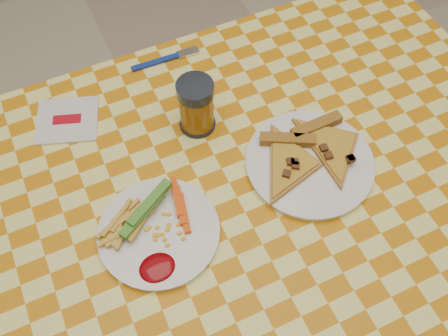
{
  "coord_description": "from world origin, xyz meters",
  "views": [
    {
      "loc": [
        -0.21,
        -0.4,
        1.58
      ],
      "look_at": [
        -0.0,
        0.06,
        0.78
      ],
      "focal_mm": 40.0,
      "sensor_mm": 36.0,
      "label": 1
    }
  ],
  "objects": [
    {
      "name": "ground",
      "position": [
        0.0,
        0.0,
        0.0
      ],
      "size": [
        8.0,
        8.0,
        0.0
      ],
      "primitive_type": "plane",
      "color": "beige",
      "rests_on": "ground"
    },
    {
      "name": "table",
      "position": [
        0.0,
        0.0,
        0.68
      ],
      "size": [
        1.28,
        0.88,
        0.76
      ],
      "color": "white",
      "rests_on": "ground"
    },
    {
      "name": "plate_left",
      "position": [
        -0.16,
        -0.01,
        0.76
      ],
      "size": [
        0.27,
        0.27,
        0.01
      ],
      "primitive_type": "cylinder",
      "rotation": [
        0.0,
        0.0,
        0.32
      ],
      "color": "white",
      "rests_on": "table"
    },
    {
      "name": "plate_right",
      "position": [
        0.16,
        0.01,
        0.76
      ],
      "size": [
        0.32,
        0.32,
        0.01
      ],
      "primitive_type": "cylinder",
      "rotation": [
        0.0,
        0.0,
        -0.38
      ],
      "color": "white",
      "rests_on": "table"
    },
    {
      "name": "fries_veggies",
      "position": [
        -0.17,
        0.01,
        0.78
      ],
      "size": [
        0.19,
        0.18,
        0.04
      ],
      "color": "gold",
      "rests_on": "plate_left"
    },
    {
      "name": "pizza_slices",
      "position": [
        0.16,
        0.02,
        0.78
      ],
      "size": [
        0.27,
        0.25,
        0.02
      ],
      "color": "#AF7735",
      "rests_on": "plate_right"
    },
    {
      "name": "drink_glass",
      "position": [
        -0.0,
        0.19,
        0.82
      ],
      "size": [
        0.08,
        0.08,
        0.12
      ],
      "color": "black",
      "rests_on": "table"
    },
    {
      "name": "napkin",
      "position": [
        -0.24,
        0.31,
        0.76
      ],
      "size": [
        0.16,
        0.15,
        0.01
      ],
      "rotation": [
        0.0,
        0.0,
        -0.33
      ],
      "color": "silver",
      "rests_on": "table"
    },
    {
      "name": "fork",
      "position": [
        0.01,
        0.39,
        0.76
      ],
      "size": [
        0.16,
        0.02,
        0.01
      ],
      "rotation": [
        0.0,
        0.0,
        -0.03
      ],
      "color": "navy",
      "rests_on": "table"
    }
  ]
}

